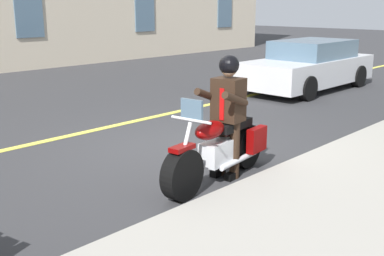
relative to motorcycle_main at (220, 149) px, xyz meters
The scene contains 5 objects.
ground_plane 1.77m from the motorcycle_main, 116.02° to the right, with size 80.00×80.00×0.00m, color #333335.
lane_center_stripe 3.65m from the motorcycle_main, 101.99° to the right, with size 60.00×0.16×0.01m, color #E5DB4C.
motorcycle_main is the anchor object (origin of this frame).
rider_main 0.61m from the motorcycle_main, behind, with size 0.67×0.60×1.74m.
car_dark 7.94m from the motorcycle_main, 158.47° to the right, with size 4.60×1.92×1.40m.
Camera 1 is at (5.59, 5.62, 2.40)m, focal length 44.66 mm.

